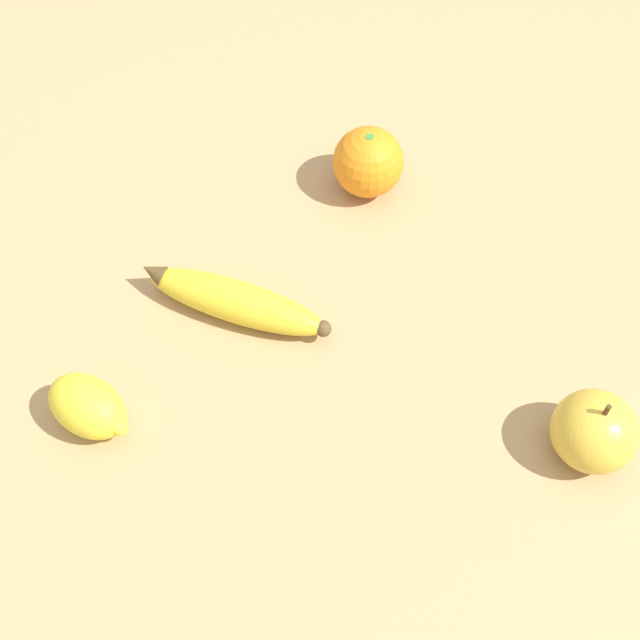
{
  "coord_description": "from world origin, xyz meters",
  "views": [
    {
      "loc": [
        0.43,
        0.1,
        0.75
      ],
      "look_at": [
        -0.02,
        -0.01,
        0.03
      ],
      "focal_mm": 50.0,
      "sensor_mm": 36.0,
      "label": 1
    }
  ],
  "objects_px": {
    "banana": "(234,301)",
    "orange": "(368,162)",
    "apple": "(594,431)",
    "lemon": "(88,407)"
  },
  "relations": [
    {
      "from": "banana",
      "to": "apple",
      "type": "distance_m",
      "value": 0.36
    },
    {
      "from": "banana",
      "to": "orange",
      "type": "distance_m",
      "value": 0.22
    },
    {
      "from": "orange",
      "to": "banana",
      "type": "bearing_deg",
      "value": -25.17
    },
    {
      "from": "apple",
      "to": "lemon",
      "type": "bearing_deg",
      "value": -79.68
    },
    {
      "from": "orange",
      "to": "lemon",
      "type": "relative_size",
      "value": 0.82
    },
    {
      "from": "orange",
      "to": "apple",
      "type": "distance_m",
      "value": 0.37
    },
    {
      "from": "banana",
      "to": "lemon",
      "type": "xyz_separation_m",
      "value": [
        0.15,
        -0.09,
        0.01
      ]
    },
    {
      "from": "apple",
      "to": "lemon",
      "type": "relative_size",
      "value": 0.89
    },
    {
      "from": "banana",
      "to": "apple",
      "type": "bearing_deg",
      "value": 175.82
    },
    {
      "from": "banana",
      "to": "lemon",
      "type": "relative_size",
      "value": 2.18
    }
  ]
}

